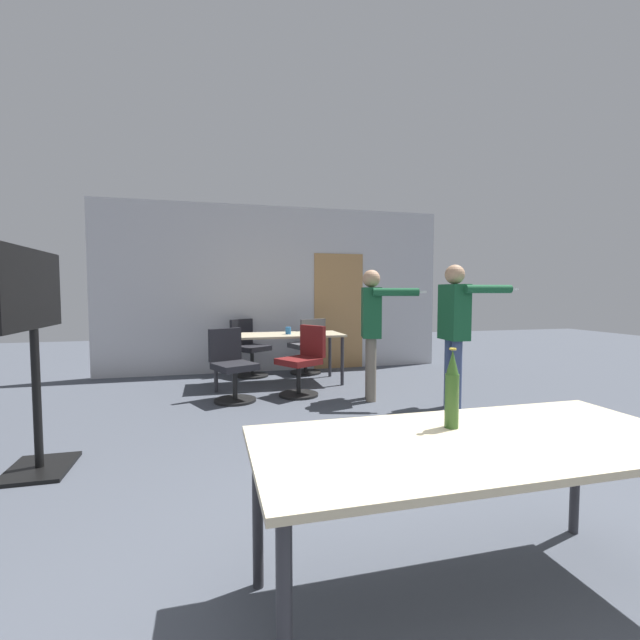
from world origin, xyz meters
The scene contains 12 objects.
back_wall centered at (0.03, 6.18, 1.41)m, with size 5.95×0.12×2.84m.
conference_table_near centered at (-0.06, 0.35, 0.68)m, with size 1.90×0.84×0.74m.
conference_table_far centered at (-0.17, 5.07, 0.68)m, with size 1.92×0.78×0.74m.
tv_screen centered at (-2.43, 2.42, 1.06)m, with size 0.44×1.11×1.69m.
person_center_tall centered at (1.61, 3.18, 1.03)m, with size 0.75×0.60×1.68m.
person_far_watching centered at (0.83, 3.82, 1.00)m, with size 0.71×0.72×1.64m.
office_chair_far_right centered at (-0.88, 4.24, 0.41)m, with size 0.62×0.66×0.90m.
office_chair_near_pushed centered at (0.43, 5.69, 0.44)m, with size 0.57×0.62×0.93m.
office_chair_far_left centered at (0.04, 4.29, 0.43)m, with size 0.68×0.65×0.92m.
office_chair_mid_tucked centered at (-0.53, 5.79, 0.43)m, with size 0.67×0.68×0.92m.
beer_bottle centered at (-0.08, 0.50, 0.92)m, with size 0.06×0.06×0.37m.
drink_cup centered at (-0.02, 5.01, 0.80)m, with size 0.08×0.08×0.11m.
Camera 1 is at (-1.15, -1.20, 1.36)m, focal length 24.00 mm.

